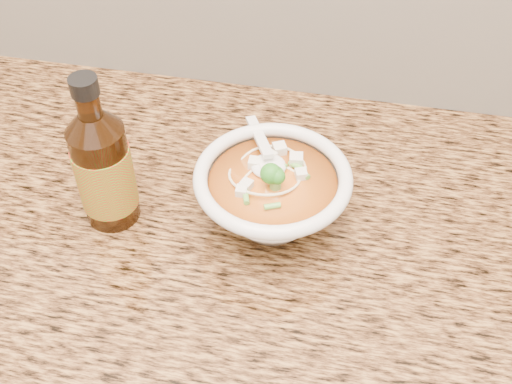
# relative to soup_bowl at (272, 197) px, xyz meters

# --- Properties ---
(counter_slab) EXTENTS (4.00, 0.68, 0.04)m
(counter_slab) POSITION_rel_soup_bowl_xyz_m (-0.02, -0.04, -0.06)
(counter_slab) COLOR olive
(counter_slab) RESTS_ON cabinet
(soup_bowl) EXTENTS (0.19, 0.20, 0.10)m
(soup_bowl) POSITION_rel_soup_bowl_xyz_m (0.00, 0.00, 0.00)
(soup_bowl) COLOR white
(soup_bowl) RESTS_ON counter_slab
(hot_sauce_bottle) EXTENTS (0.09, 0.09, 0.21)m
(hot_sauce_bottle) POSITION_rel_soup_bowl_xyz_m (-0.20, -0.03, 0.03)
(hot_sauce_bottle) COLOR #341907
(hot_sauce_bottle) RESTS_ON counter_slab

